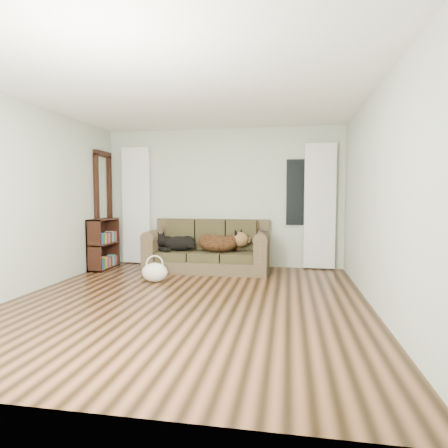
% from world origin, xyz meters
% --- Properties ---
extents(floor, '(5.00, 5.00, 0.00)m').
position_xyz_m(floor, '(0.00, 0.00, 0.00)').
color(floor, black).
rests_on(floor, ground).
extents(ceiling, '(5.00, 5.00, 0.00)m').
position_xyz_m(ceiling, '(0.00, 0.00, 2.60)').
color(ceiling, white).
rests_on(ceiling, ground).
extents(wall_back, '(4.50, 0.04, 2.60)m').
position_xyz_m(wall_back, '(0.00, 2.50, 1.30)').
color(wall_back, '#A9B89A').
rests_on(wall_back, ground).
extents(wall_left, '(0.04, 5.00, 2.60)m').
position_xyz_m(wall_left, '(-2.25, 0.00, 1.30)').
color(wall_left, '#A9B89A').
rests_on(wall_left, ground).
extents(wall_right, '(0.04, 5.00, 2.60)m').
position_xyz_m(wall_right, '(2.25, 0.00, 1.30)').
color(wall_right, '#A9B89A').
rests_on(wall_right, ground).
extents(curtain_left, '(0.55, 0.08, 2.25)m').
position_xyz_m(curtain_left, '(-1.70, 2.42, 1.15)').
color(curtain_left, white).
rests_on(curtain_left, ground).
extents(curtain_right, '(0.55, 0.08, 2.25)m').
position_xyz_m(curtain_right, '(1.80, 2.42, 1.15)').
color(curtain_right, white).
rests_on(curtain_right, ground).
extents(window_pane, '(0.50, 0.03, 1.20)m').
position_xyz_m(window_pane, '(1.45, 2.47, 1.40)').
color(window_pane, black).
rests_on(window_pane, wall_back).
extents(door_casing, '(0.07, 0.60, 2.10)m').
position_xyz_m(door_casing, '(-2.20, 2.05, 1.05)').
color(door_casing, black).
rests_on(door_casing, ground).
extents(sofa, '(2.15, 0.93, 0.88)m').
position_xyz_m(sofa, '(-0.17, 1.97, 0.45)').
color(sofa, brown).
rests_on(sofa, floor).
extents(dog_black_lab, '(0.68, 0.50, 0.27)m').
position_xyz_m(dog_black_lab, '(-0.74, 1.95, 0.48)').
color(dog_black_lab, black).
rests_on(dog_black_lab, sofa).
extents(dog_shepherd, '(0.85, 0.69, 0.33)m').
position_xyz_m(dog_shepherd, '(0.06, 1.94, 0.49)').
color(dog_shepherd, black).
rests_on(dog_shepherd, sofa).
extents(tv_remote, '(0.14, 0.19, 0.02)m').
position_xyz_m(tv_remote, '(0.84, 1.86, 0.73)').
color(tv_remote, black).
rests_on(tv_remote, sofa).
extents(tote_bag, '(0.48, 0.42, 0.29)m').
position_xyz_m(tote_bag, '(-0.79, 0.94, 0.16)').
color(tote_bag, silver).
rests_on(tote_bag, floor).
extents(bookshelf, '(0.30, 0.75, 0.92)m').
position_xyz_m(bookshelf, '(-2.09, 1.81, 0.50)').
color(bookshelf, black).
rests_on(bookshelf, floor).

